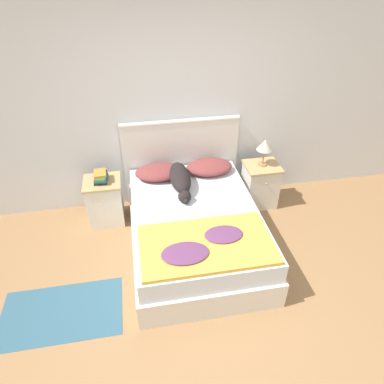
{
  "coord_description": "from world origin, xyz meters",
  "views": [
    {
      "loc": [
        -0.57,
        -1.72,
        2.83
      ],
      "look_at": [
        -0.03,
        1.27,
        0.65
      ],
      "focal_mm": 32.0,
      "sensor_mm": 36.0,
      "label": 1
    }
  ],
  "objects_px": {
    "dog": "(180,179)",
    "table_lamp": "(265,146)",
    "pillow_left": "(159,172)",
    "pillow_right": "(209,167)",
    "nightstand_right": "(260,185)",
    "nightstand_left": "(105,201)",
    "book_stack": "(101,177)",
    "bed": "(195,229)"
  },
  "relations": [
    {
      "from": "dog",
      "to": "table_lamp",
      "type": "height_order",
      "value": "table_lamp"
    },
    {
      "from": "pillow_left",
      "to": "pillow_right",
      "type": "relative_size",
      "value": 1.0
    },
    {
      "from": "nightstand_right",
      "to": "pillow_right",
      "type": "height_order",
      "value": "pillow_right"
    },
    {
      "from": "nightstand_left",
      "to": "book_stack",
      "type": "xyz_separation_m",
      "value": [
        -0.0,
        0.0,
        0.35
      ]
    },
    {
      "from": "dog",
      "to": "book_stack",
      "type": "height_order",
      "value": "dog"
    },
    {
      "from": "bed",
      "to": "dog",
      "type": "height_order",
      "value": "dog"
    },
    {
      "from": "dog",
      "to": "pillow_left",
      "type": "bearing_deg",
      "value": 132.53
    },
    {
      "from": "pillow_left",
      "to": "book_stack",
      "type": "height_order",
      "value": "book_stack"
    },
    {
      "from": "pillow_right",
      "to": "dog",
      "type": "xyz_separation_m",
      "value": [
        -0.4,
        -0.25,
        0.03
      ]
    },
    {
      "from": "pillow_left",
      "to": "book_stack",
      "type": "relative_size",
      "value": 2.43
    },
    {
      "from": "nightstand_left",
      "to": "dog",
      "type": "bearing_deg",
      "value": -12.9
    },
    {
      "from": "pillow_right",
      "to": "dog",
      "type": "height_order",
      "value": "dog"
    },
    {
      "from": "bed",
      "to": "pillow_left",
      "type": "relative_size",
      "value": 3.36
    },
    {
      "from": "pillow_left",
      "to": "table_lamp",
      "type": "xyz_separation_m",
      "value": [
        1.31,
        -0.02,
        0.24
      ]
    },
    {
      "from": "pillow_left",
      "to": "pillow_right",
      "type": "xyz_separation_m",
      "value": [
        0.63,
        0.0,
        0.0
      ]
    },
    {
      "from": "nightstand_left",
      "to": "pillow_right",
      "type": "distance_m",
      "value": 1.35
    },
    {
      "from": "nightstand_left",
      "to": "table_lamp",
      "type": "distance_m",
      "value": 2.07
    },
    {
      "from": "nightstand_left",
      "to": "bed",
      "type": "bearing_deg",
      "value": -34.23
    },
    {
      "from": "pillow_right",
      "to": "book_stack",
      "type": "bearing_deg",
      "value": -178.45
    },
    {
      "from": "bed",
      "to": "nightstand_left",
      "type": "distance_m",
      "value": 1.2
    },
    {
      "from": "nightstand_left",
      "to": "pillow_left",
      "type": "relative_size",
      "value": 1.04
    },
    {
      "from": "nightstand_right",
      "to": "table_lamp",
      "type": "relative_size",
      "value": 1.68
    },
    {
      "from": "bed",
      "to": "book_stack",
      "type": "relative_size",
      "value": 8.17
    },
    {
      "from": "nightstand_left",
      "to": "pillow_right",
      "type": "bearing_deg",
      "value": 1.74
    },
    {
      "from": "nightstand_right",
      "to": "book_stack",
      "type": "distance_m",
      "value": 2.02
    },
    {
      "from": "book_stack",
      "to": "table_lamp",
      "type": "bearing_deg",
      "value": 0.36
    },
    {
      "from": "book_stack",
      "to": "bed",
      "type": "bearing_deg",
      "value": -34.38
    },
    {
      "from": "bed",
      "to": "pillow_left",
      "type": "xyz_separation_m",
      "value": [
        -0.31,
        0.72,
        0.35
      ]
    },
    {
      "from": "nightstand_right",
      "to": "table_lamp",
      "type": "height_order",
      "value": "table_lamp"
    },
    {
      "from": "nightstand_right",
      "to": "dog",
      "type": "distance_m",
      "value": 1.16
    },
    {
      "from": "table_lamp",
      "to": "nightstand_left",
      "type": "bearing_deg",
      "value": -179.52
    },
    {
      "from": "pillow_right",
      "to": "bed",
      "type": "bearing_deg",
      "value": -113.57
    },
    {
      "from": "pillow_left",
      "to": "pillow_right",
      "type": "height_order",
      "value": "same"
    },
    {
      "from": "book_stack",
      "to": "nightstand_right",
      "type": "bearing_deg",
      "value": -0.12
    },
    {
      "from": "book_stack",
      "to": "table_lamp",
      "type": "height_order",
      "value": "table_lamp"
    },
    {
      "from": "table_lamp",
      "to": "bed",
      "type": "bearing_deg",
      "value": -145.12
    },
    {
      "from": "nightstand_right",
      "to": "pillow_left",
      "type": "height_order",
      "value": "pillow_left"
    },
    {
      "from": "nightstand_left",
      "to": "book_stack",
      "type": "relative_size",
      "value": 2.53
    },
    {
      "from": "nightstand_right",
      "to": "pillow_left",
      "type": "distance_m",
      "value": 1.35
    },
    {
      "from": "pillow_right",
      "to": "dog",
      "type": "relative_size",
      "value": 0.7
    },
    {
      "from": "bed",
      "to": "dog",
      "type": "distance_m",
      "value": 0.61
    },
    {
      "from": "bed",
      "to": "table_lamp",
      "type": "distance_m",
      "value": 1.35
    }
  ]
}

